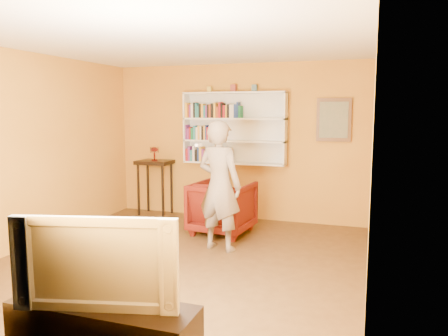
{
  "coord_description": "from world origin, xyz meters",
  "views": [
    {
      "loc": [
        2.25,
        -4.81,
        1.9
      ],
      "look_at": [
        0.36,
        0.75,
        1.12
      ],
      "focal_mm": 35.0,
      "sensor_mm": 36.0,
      "label": 1
    }
  ],
  "objects_px": {
    "console_table": "(155,170)",
    "television": "(100,259)",
    "armchair": "(222,207)",
    "bookshelf": "(235,128)",
    "person": "(219,186)",
    "ruby_lustre": "(154,151)"
  },
  "relations": [
    {
      "from": "bookshelf",
      "to": "television",
      "type": "height_order",
      "value": "bookshelf"
    },
    {
      "from": "console_table",
      "to": "ruby_lustre",
      "type": "relative_size",
      "value": 4.04
    },
    {
      "from": "ruby_lustre",
      "to": "armchair",
      "type": "bearing_deg",
      "value": -26.54
    },
    {
      "from": "bookshelf",
      "to": "ruby_lustre",
      "type": "distance_m",
      "value": 1.55
    },
    {
      "from": "bookshelf",
      "to": "television",
      "type": "bearing_deg",
      "value": -84.58
    },
    {
      "from": "console_table",
      "to": "person",
      "type": "xyz_separation_m",
      "value": [
        1.8,
        -1.57,
        0.06
      ]
    },
    {
      "from": "armchair",
      "to": "person",
      "type": "relative_size",
      "value": 0.5
    },
    {
      "from": "ruby_lustre",
      "to": "television",
      "type": "distance_m",
      "value": 4.91
    },
    {
      "from": "console_table",
      "to": "armchair",
      "type": "relative_size",
      "value": 1.12
    },
    {
      "from": "armchair",
      "to": "person",
      "type": "bearing_deg",
      "value": 111.98
    },
    {
      "from": "television",
      "to": "bookshelf",
      "type": "bearing_deg",
      "value": 81.47
    },
    {
      "from": "bookshelf",
      "to": "television",
      "type": "xyz_separation_m",
      "value": [
        0.44,
        -4.66,
        -0.75
      ]
    },
    {
      "from": "bookshelf",
      "to": "armchair",
      "type": "distance_m",
      "value": 1.52
    },
    {
      "from": "armchair",
      "to": "television",
      "type": "relative_size",
      "value": 0.76
    },
    {
      "from": "console_table",
      "to": "ruby_lustre",
      "type": "bearing_deg",
      "value": -45.0
    },
    {
      "from": "person",
      "to": "console_table",
      "type": "bearing_deg",
      "value": -27.69
    },
    {
      "from": "console_table",
      "to": "television",
      "type": "bearing_deg",
      "value": -66.77
    },
    {
      "from": "armchair",
      "to": "person",
      "type": "height_order",
      "value": "person"
    },
    {
      "from": "console_table",
      "to": "bookshelf",
      "type": "bearing_deg",
      "value": 6.12
    },
    {
      "from": "armchair",
      "to": "person",
      "type": "distance_m",
      "value": 0.94
    },
    {
      "from": "ruby_lustre",
      "to": "armchair",
      "type": "relative_size",
      "value": 0.28
    },
    {
      "from": "ruby_lustre",
      "to": "person",
      "type": "bearing_deg",
      "value": -40.97
    }
  ]
}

